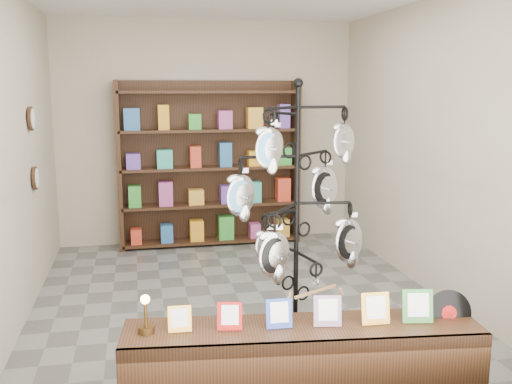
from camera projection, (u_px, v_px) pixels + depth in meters
ground at (241, 304)px, 5.62m from camera, size 5.00×5.00×0.00m
room_envelope at (240, 115)px, 5.28m from camera, size 5.00×5.00×5.00m
display_tree at (297, 204)px, 4.22m from camera, size 1.18×1.18×2.17m
front_shelf at (302, 367)px, 3.76m from camera, size 2.37×0.73×0.82m
back_shelving at (210, 169)px, 7.64m from camera, size 2.42×0.36×2.20m
wall_clocks at (33, 149)px, 5.72m from camera, size 0.03×0.24×0.84m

